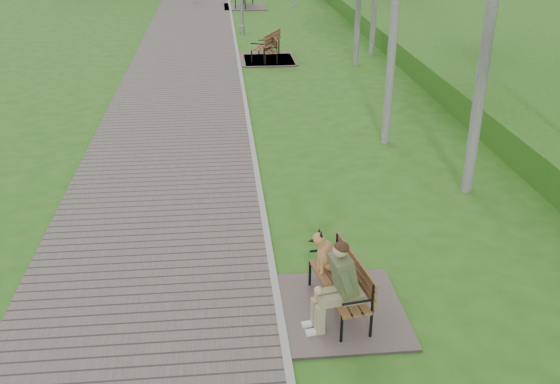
{
  "coord_description": "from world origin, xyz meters",
  "views": [
    {
      "loc": [
        -0.64,
        -4.03,
        4.84
      ],
      "look_at": [
        0.16,
        4.13,
        0.98
      ],
      "focal_mm": 40.0,
      "sensor_mm": 36.0,
      "label": 1
    }
  ],
  "objects": [
    {
      "name": "kerb",
      "position": [
        0.0,
        21.5,
        0.03
      ],
      "size": [
        0.1,
        67.0,
        0.05
      ],
      "primitive_type": "cube",
      "color": "#999993",
      "rests_on": "ground"
    },
    {
      "name": "embankment",
      "position": [
        12.0,
        20.0,
        0.0
      ],
      "size": [
        14.0,
        70.0,
        1.6
      ],
      "primitive_type": "cube",
      "color": "#497F29",
      "rests_on": "ground"
    },
    {
      "name": "bench_main",
      "position": [
        0.71,
        2.47,
        0.39
      ],
      "size": [
        1.61,
        1.79,
        1.4
      ],
      "color": "#645651",
      "rests_on": "ground"
    },
    {
      "name": "bench_far",
      "position": [
        0.72,
        27.76,
        0.24
      ],
      "size": [
        2.07,
        2.3,
        1.27
      ],
      "color": "#645651",
      "rests_on": "ground"
    },
    {
      "name": "walkway",
      "position": [
        -1.75,
        21.5,
        0.02
      ],
      "size": [
        3.5,
        67.0,
        0.04
      ],
      "primitive_type": "cube",
      "color": "#645651",
      "rests_on": "ground"
    },
    {
      "name": "bench_third",
      "position": [
        0.96,
        16.35,
        0.18
      ],
      "size": [
        1.59,
        1.77,
        0.98
      ],
      "color": "#645651",
      "rests_on": "ground"
    },
    {
      "name": "bench_second",
      "position": [
        0.91,
        16.59,
        0.21
      ],
      "size": [
        1.86,
        2.07,
        1.14
      ],
      "color": "#645651",
      "rests_on": "ground"
    }
  ]
}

